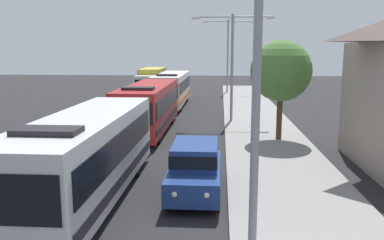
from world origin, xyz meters
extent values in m
cube|color=silver|center=(-1.30, 9.92, 1.70)|extent=(2.50, 10.43, 2.70)
cube|color=black|center=(-0.03, 9.92, 2.05)|extent=(0.04, 9.60, 1.00)
cube|color=black|center=(-2.57, 9.92, 2.05)|extent=(0.04, 9.60, 1.00)
cube|color=black|center=(-1.30, 4.69, 2.00)|extent=(2.30, 0.04, 1.20)
cube|color=black|center=(-0.02, 9.92, 0.90)|extent=(0.03, 9.91, 0.36)
cube|color=black|center=(-1.30, 6.79, 3.13)|extent=(1.75, 0.90, 0.16)
cylinder|color=black|center=(-0.20, 6.69, 0.50)|extent=(0.28, 1.00, 1.00)
cylinder|color=black|center=(-2.40, 6.69, 0.50)|extent=(0.28, 1.00, 1.00)
cylinder|color=black|center=(-0.20, 12.79, 0.50)|extent=(0.28, 1.00, 1.00)
cylinder|color=black|center=(-2.40, 12.79, 0.50)|extent=(0.28, 1.00, 1.00)
cube|color=maroon|center=(-1.30, 21.94, 1.70)|extent=(2.50, 10.54, 2.70)
cube|color=black|center=(-0.03, 21.94, 2.05)|extent=(0.04, 9.69, 1.00)
cube|color=black|center=(-2.57, 21.94, 2.05)|extent=(0.04, 9.69, 1.00)
cube|color=black|center=(-1.30, 16.65, 2.00)|extent=(2.30, 0.04, 1.20)
cube|color=black|center=(-0.02, 21.94, 0.90)|extent=(0.03, 10.01, 0.36)
cube|color=black|center=(-1.30, 18.77, 3.13)|extent=(1.75, 0.90, 0.16)
cylinder|color=black|center=(-0.20, 18.67, 0.50)|extent=(0.28, 1.00, 1.00)
cylinder|color=black|center=(-2.40, 18.67, 0.50)|extent=(0.28, 1.00, 1.00)
cylinder|color=black|center=(-0.20, 24.83, 0.50)|extent=(0.28, 1.00, 1.00)
cylinder|color=black|center=(-2.40, 24.83, 0.50)|extent=(0.28, 1.00, 1.00)
cube|color=silver|center=(-1.30, 34.21, 1.70)|extent=(2.50, 11.14, 2.70)
cube|color=black|center=(-0.03, 34.21, 2.05)|extent=(0.04, 10.25, 1.00)
cube|color=black|center=(-2.57, 34.21, 2.05)|extent=(0.04, 10.25, 1.00)
cube|color=black|center=(-1.30, 28.62, 2.00)|extent=(2.30, 0.04, 1.20)
cube|color=orange|center=(-0.02, 34.21, 0.90)|extent=(0.03, 10.58, 0.36)
cube|color=black|center=(-1.30, 30.86, 3.13)|extent=(1.75, 0.90, 0.16)
cylinder|color=black|center=(-0.20, 30.75, 0.50)|extent=(0.28, 1.00, 1.00)
cylinder|color=black|center=(-2.40, 30.75, 0.50)|extent=(0.28, 1.00, 1.00)
cylinder|color=black|center=(-0.20, 37.27, 0.50)|extent=(0.28, 1.00, 1.00)
cylinder|color=black|center=(-2.40, 37.27, 0.50)|extent=(0.28, 1.00, 1.00)
cube|color=navy|center=(2.40, 10.76, 0.70)|extent=(1.84, 4.49, 0.80)
cube|color=navy|center=(2.40, 10.91, 1.50)|extent=(1.62, 2.61, 0.80)
cube|color=black|center=(2.40, 10.91, 1.50)|extent=(1.66, 2.70, 0.44)
sphere|color=#F9EFCC|center=(1.89, 8.50, 0.80)|extent=(0.18, 0.18, 0.18)
sphere|color=#F9EFCC|center=(2.91, 8.50, 0.80)|extent=(0.18, 0.18, 0.18)
cylinder|color=black|center=(1.58, 9.37, 0.35)|extent=(0.22, 0.70, 0.70)
cylinder|color=black|center=(3.22, 9.37, 0.35)|extent=(0.22, 0.70, 0.70)
cylinder|color=black|center=(1.58, 12.16, 0.35)|extent=(0.22, 0.70, 0.70)
cylinder|color=black|center=(3.22, 12.16, 0.35)|extent=(0.22, 0.70, 0.70)
cube|color=white|center=(-4.60, 38.87, 1.45)|extent=(2.30, 1.80, 2.20)
cube|color=gold|center=(-4.60, 43.06, 1.80)|extent=(2.35, 6.58, 2.70)
cube|color=black|center=(-4.60, 37.95, 1.75)|extent=(2.07, 0.04, 0.90)
cylinder|color=black|center=(-5.63, 38.87, 0.45)|extent=(0.26, 0.90, 0.90)
cylinder|color=black|center=(-3.57, 38.87, 0.45)|extent=(0.26, 0.90, 0.90)
cylinder|color=black|center=(-5.63, 44.46, 0.45)|extent=(0.26, 0.90, 0.90)
cylinder|color=black|center=(-3.57, 44.46, 0.45)|extent=(0.26, 0.90, 0.90)
cylinder|color=gray|center=(4.10, 5.67, 4.28)|extent=(0.20, 0.20, 8.25)
cylinder|color=gray|center=(4.10, 25.89, 3.95)|extent=(0.20, 0.20, 7.61)
cylinder|color=gray|center=(2.78, 25.89, 7.56)|extent=(2.64, 0.10, 0.10)
cube|color=silver|center=(1.46, 25.89, 7.48)|extent=(0.56, 0.28, 0.16)
cylinder|color=gray|center=(5.42, 25.89, 7.56)|extent=(2.64, 0.10, 0.10)
cube|color=silver|center=(6.74, 25.89, 7.48)|extent=(0.56, 0.28, 0.16)
cylinder|color=gray|center=(4.10, 46.12, 4.48)|extent=(0.20, 0.20, 8.66)
cylinder|color=gray|center=(2.72, 46.12, 8.61)|extent=(2.77, 0.10, 0.10)
cube|color=silver|center=(1.33, 46.12, 8.53)|extent=(0.56, 0.28, 0.16)
cylinder|color=gray|center=(5.48, 46.12, 8.61)|extent=(2.77, 0.10, 0.10)
cube|color=silver|center=(6.87, 46.12, 8.53)|extent=(0.56, 0.28, 0.16)
cylinder|color=#4C3823|center=(6.70, 19.75, 1.43)|extent=(0.32, 0.32, 2.56)
sphere|color=#4C7A38|center=(6.70, 19.75, 4.09)|extent=(3.46, 3.46, 3.46)
camera|label=1|loc=(3.30, -3.39, 5.26)|focal=37.61mm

